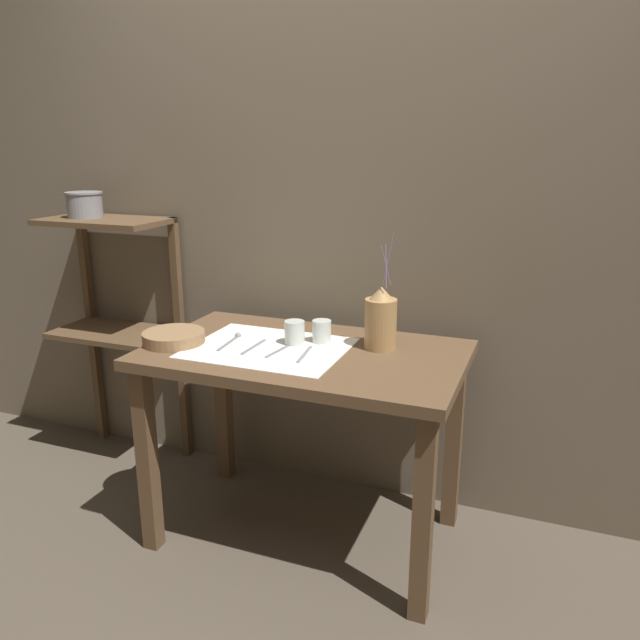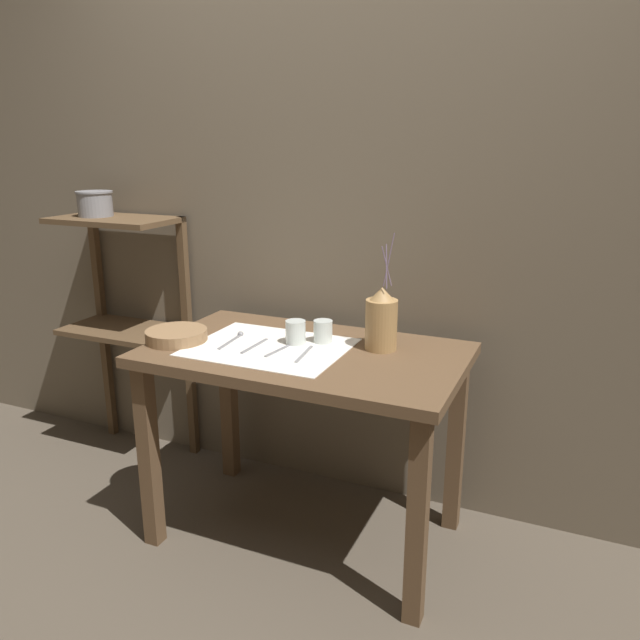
{
  "view_description": "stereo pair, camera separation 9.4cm",
  "coord_description": "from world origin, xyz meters",
  "views": [
    {
      "loc": [
        0.83,
        -1.99,
        1.51
      ],
      "look_at": [
        0.06,
        0.0,
        0.89
      ],
      "focal_mm": 35.0,
      "sensor_mm": 36.0,
      "label": 1
    },
    {
      "loc": [
        0.92,
        -1.95,
        1.51
      ],
      "look_at": [
        0.06,
        0.0,
        0.89
      ],
      "focal_mm": 35.0,
      "sensor_mm": 36.0,
      "label": 2
    }
  ],
  "objects": [
    {
      "name": "linen_cloth",
      "position": [
        -0.13,
        -0.03,
        0.78
      ],
      "size": [
        0.56,
        0.45,
        0.0
      ],
      "color": "white",
      "rests_on": "wooden_table"
    },
    {
      "name": "spoon_outer",
      "position": [
        -0.29,
        0.01,
        0.78
      ],
      "size": [
        0.03,
        0.19,
        0.02
      ],
      "color": "gray",
      "rests_on": "wooden_table"
    },
    {
      "name": "glass_tumbler_far",
      "position": [
        0.03,
        0.1,
        0.82
      ],
      "size": [
        0.07,
        0.07,
        0.08
      ],
      "color": "silver",
      "rests_on": "wooden_table"
    },
    {
      "name": "knife_center",
      "position": [
        -0.18,
        -0.05,
        0.78
      ],
      "size": [
        0.02,
        0.18,
        0.0
      ],
      "color": "gray",
      "rests_on": "wooden_table"
    },
    {
      "name": "glass_tumbler_near",
      "position": [
        -0.06,
        0.04,
        0.82
      ],
      "size": [
        0.08,
        0.08,
        0.09
      ],
      "color": "silver",
      "rests_on": "wooden_table"
    },
    {
      "name": "stone_wall_back",
      "position": [
        0.0,
        0.45,
        1.2
      ],
      "size": [
        7.0,
        0.06,
        2.4
      ],
      "color": "#6B5E4C",
      "rests_on": "ground_plane"
    },
    {
      "name": "fork_outer",
      "position": [
        0.02,
        -0.06,
        0.78
      ],
      "size": [
        0.03,
        0.18,
        0.0
      ],
      "color": "gray",
      "rests_on": "wooden_table"
    },
    {
      "name": "pitcher_with_flowers",
      "position": [
        0.25,
        0.12,
        0.88
      ],
      "size": [
        0.12,
        0.12,
        0.43
      ],
      "color": "#A87F4C",
      "rests_on": "wooden_table"
    },
    {
      "name": "wooden_bowl",
      "position": [
        -0.49,
        -0.11,
        0.8
      ],
      "size": [
        0.23,
        0.23,
        0.04
      ],
      "color": "#8E6B47",
      "rests_on": "wooden_table"
    },
    {
      "name": "metal_pot_large",
      "position": [
        -1.16,
        0.24,
        1.24
      ],
      "size": [
        0.16,
        0.16,
        0.11
      ],
      "color": "gray",
      "rests_on": "wooden_shelf_unit"
    },
    {
      "name": "fork_inner",
      "position": [
        -0.08,
        -0.05,
        0.78
      ],
      "size": [
        0.04,
        0.18,
        0.0
      ],
      "color": "gray",
      "rests_on": "wooden_table"
    },
    {
      "name": "ground_plane",
      "position": [
        0.0,
        0.0,
        0.0
      ],
      "size": [
        12.0,
        12.0,
        0.0
      ],
      "primitive_type": "plane",
      "color": "brown"
    },
    {
      "name": "wooden_shelf_unit",
      "position": [
        -1.06,
        0.28,
        0.82
      ],
      "size": [
        0.56,
        0.32,
        1.18
      ],
      "color": "brown",
      "rests_on": "ground_plane"
    },
    {
      "name": "wooden_table",
      "position": [
        0.0,
        0.0,
        0.66
      ],
      "size": [
        1.16,
        0.69,
        0.77
      ],
      "color": "brown",
      "rests_on": "ground_plane"
    }
  ]
}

